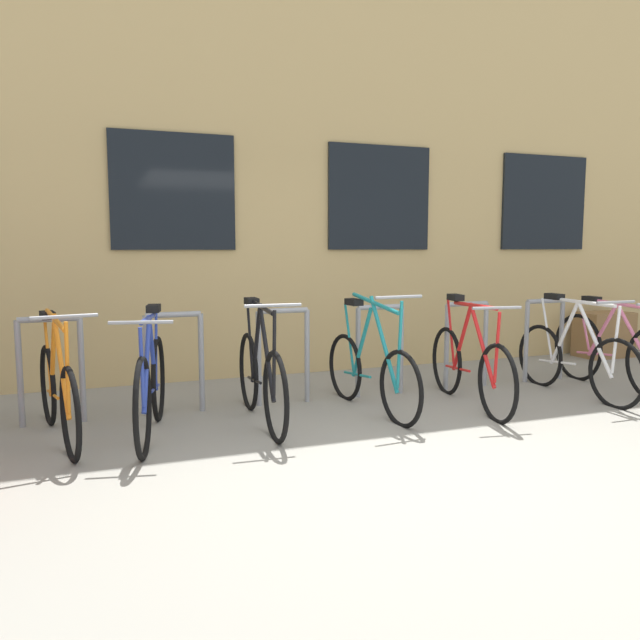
{
  "coord_description": "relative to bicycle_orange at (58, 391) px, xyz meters",
  "views": [
    {
      "loc": [
        -2.06,
        -3.61,
        1.46
      ],
      "look_at": [
        -0.14,
        1.6,
        0.82
      ],
      "focal_mm": 34.98,
      "sensor_mm": 36.0,
      "label": 1
    }
  ],
  "objects": [
    {
      "name": "ground_plane",
      "position": [
        2.33,
        -1.44,
        -0.38
      ],
      "size": [
        42.0,
        42.0,
        0.0
      ],
      "primitive_type": "plane",
      "color": "gray"
    },
    {
      "name": "bicycle_pink",
      "position": [
        5.32,
        -0.15,
        0.02
      ],
      "size": [
        0.44,
        1.83,
        0.97
      ],
      "color": "black",
      "rests_on": "ground"
    },
    {
      "name": "bicycle_teal",
      "position": [
        2.59,
        -0.06,
        -0.0
      ],
      "size": [
        0.44,
        1.67,
        1.09
      ],
      "color": "black",
      "rests_on": "ground"
    },
    {
      "name": "bicycle_blue",
      "position": [
        0.68,
        -0.15,
        0.02
      ],
      "size": [
        0.51,
        1.69,
        1.02
      ],
      "color": "black",
      "rests_on": "ground"
    },
    {
      "name": "bicycle_red",
      "position": [
        3.53,
        -0.21,
        0.01
      ],
      "size": [
        0.45,
        1.75,
        1.03
      ],
      "color": "black",
      "rests_on": "ground"
    },
    {
      "name": "storefront_building",
      "position": [
        2.33,
        5.72,
        2.55
      ],
      "size": [
        28.0,
        7.97,
        5.86
      ],
      "color": "tan",
      "rests_on": "ground"
    },
    {
      "name": "bicycle_orange",
      "position": [
        0.0,
        0.0,
        0.0
      ],
      "size": [
        0.49,
        1.71,
        1.03
      ],
      "color": "black",
      "rests_on": "ground"
    },
    {
      "name": "bicycle_black",
      "position": [
        1.57,
        -0.09,
        0.02
      ],
      "size": [
        0.44,
        1.73,
        1.06
      ],
      "color": "black",
      "rests_on": "ground"
    },
    {
      "name": "planter_box",
      "position": [
        6.73,
        1.41,
        -0.08
      ],
      "size": [
        0.7,
        0.44,
        0.6
      ],
      "primitive_type": "cube",
      "color": "olive",
      "rests_on": "ground"
    },
    {
      "name": "bicycle_white",
      "position": [
        4.75,
        -0.22,
        -0.0
      ],
      "size": [
        0.44,
        1.7,
        1.01
      ],
      "color": "black",
      "rests_on": "ground"
    },
    {
      "name": "bike_rack",
      "position": [
        1.93,
        0.46,
        0.16
      ],
      "size": [
        6.52,
        0.05,
        0.91
      ],
      "color": "gray",
      "rests_on": "ground"
    }
  ]
}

